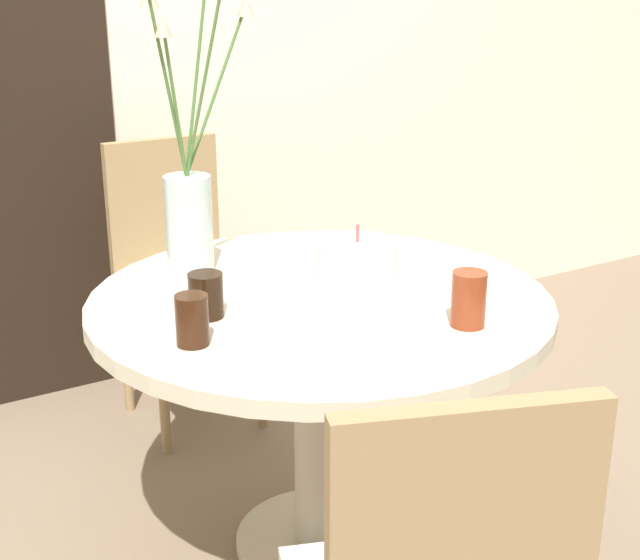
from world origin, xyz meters
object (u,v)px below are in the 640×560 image
drink_glass_0 (192,320)px  chair_far_back (178,264)px  birthday_cake (357,259)px  drink_glass_2 (469,299)px  side_plate (321,342)px  flower_vase (189,186)px  drink_glass_1 (206,295)px

drink_glass_0 → chair_far_back: bearing=69.6°
birthday_cake → drink_glass_2: bearing=-86.5°
side_plate → drink_glass_0: (-0.23, 0.14, 0.05)m
chair_far_back → drink_glass_0: size_ratio=8.50×
flower_vase → drink_glass_1: 0.37m
side_plate → drink_glass_1: (-0.14, 0.26, 0.05)m
side_plate → birthday_cake: bearing=47.0°
drink_glass_1 → drink_glass_2: size_ratio=0.83×
flower_vase → drink_glass_1: flower_vase is taller
birthday_cake → drink_glass_1: birthday_cake is taller
chair_far_back → side_plate: (-0.15, -1.15, 0.18)m
flower_vase → side_plate: (0.04, -0.57, -0.22)m
flower_vase → side_plate: bearing=-85.9°
side_plate → drink_glass_2: drink_glass_2 is taller
chair_far_back → side_plate: bearing=-97.2°
chair_far_back → birthday_cake: bearing=-79.3°
chair_far_back → drink_glass_0: (-0.38, -1.01, 0.23)m
birthday_cake → drink_glass_0: (-0.53, -0.19, 0.01)m
chair_far_back → drink_glass_2: 1.27m
chair_far_back → flower_vase: 0.73m
birthday_cake → drink_glass_1: (-0.44, -0.06, 0.01)m
drink_glass_1 → drink_glass_2: (0.47, -0.34, 0.01)m
flower_vase → drink_glass_2: (0.37, -0.65, -0.16)m
side_plate → drink_glass_0: size_ratio=1.65×
side_plate → chair_far_back: bearing=82.8°
drink_glass_1 → chair_far_back: bearing=72.0°
flower_vase → side_plate: 0.61m
drink_glass_0 → drink_glass_1: (0.09, 0.13, -0.00)m
flower_vase → side_plate: size_ratio=4.37×
side_plate → drink_glass_0: drink_glass_0 is taller
drink_glass_1 → flower_vase: bearing=71.9°
drink_glass_1 → drink_glass_2: drink_glass_2 is taller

